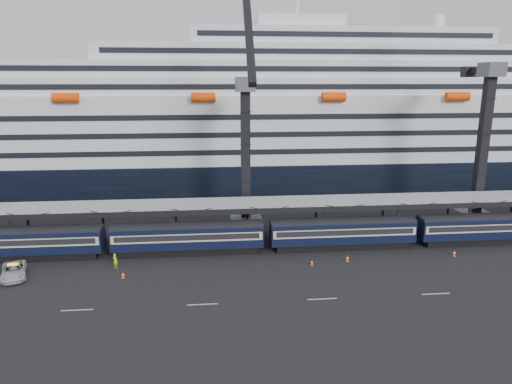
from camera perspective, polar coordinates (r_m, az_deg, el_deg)
ground at (r=55.87m, az=21.56°, el=-9.86°), size 260.00×260.00×0.00m
train at (r=61.90m, az=13.74°, el=-4.80°), size 133.05×3.00×4.05m
canopy at (r=66.26m, az=16.57°, el=-1.02°), size 130.00×6.25×5.53m
cruise_ship at (r=94.75m, az=9.04°, el=8.02°), size 214.09×28.84×34.00m
crane_dark_near at (r=64.79m, az=-1.30°, el=5.26°), size 4.50×17.75×35.08m
crane_dark_mid at (r=74.82m, az=26.74°, el=6.05°), size 4.50×18.24×39.64m
pickup_truck at (r=58.40m, az=-28.04°, el=-8.72°), size 4.10×5.91×1.50m
worker at (r=56.52m, az=-17.19°, el=-8.23°), size 0.79×0.71×1.82m
traffic_cone_b at (r=53.81m, az=-16.29°, el=-9.91°), size 0.38×0.38×0.75m
traffic_cone_c at (r=57.24m, az=11.35°, el=-8.13°), size 0.41×0.41×0.82m
traffic_cone_d at (r=55.49m, az=7.00°, el=-8.73°), size 0.35×0.35×0.70m
traffic_cone_e at (r=62.86m, az=23.54°, el=-7.02°), size 0.42×0.42×0.84m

